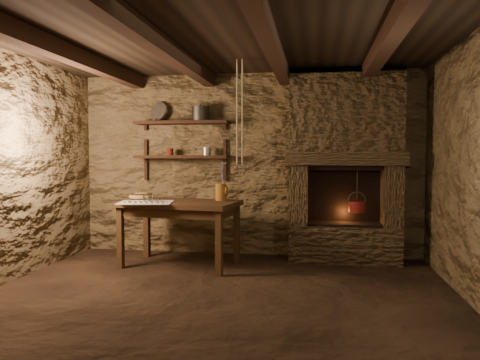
% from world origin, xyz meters
% --- Properties ---
extents(floor, '(4.50, 4.50, 0.00)m').
position_xyz_m(floor, '(0.00, 0.00, 0.00)').
color(floor, black).
rests_on(floor, ground).
extents(back_wall, '(4.50, 0.04, 2.40)m').
position_xyz_m(back_wall, '(0.00, 2.00, 1.20)').
color(back_wall, '#483821').
rests_on(back_wall, floor).
extents(front_wall, '(4.50, 0.04, 2.40)m').
position_xyz_m(front_wall, '(0.00, -2.00, 1.20)').
color(front_wall, '#483821').
rests_on(front_wall, floor).
extents(ceiling, '(4.50, 4.00, 0.04)m').
position_xyz_m(ceiling, '(0.00, 0.00, 2.40)').
color(ceiling, black).
rests_on(ceiling, back_wall).
extents(beam_far_left, '(0.14, 3.95, 0.16)m').
position_xyz_m(beam_far_left, '(-1.50, 0.00, 2.31)').
color(beam_far_left, black).
rests_on(beam_far_left, ceiling).
extents(beam_mid_left, '(0.14, 3.95, 0.16)m').
position_xyz_m(beam_mid_left, '(-0.50, 0.00, 2.31)').
color(beam_mid_left, black).
rests_on(beam_mid_left, ceiling).
extents(beam_mid_right, '(0.14, 3.95, 0.16)m').
position_xyz_m(beam_mid_right, '(0.50, 0.00, 2.31)').
color(beam_mid_right, black).
rests_on(beam_mid_right, ceiling).
extents(beam_far_right, '(0.14, 3.95, 0.16)m').
position_xyz_m(beam_far_right, '(1.50, 0.00, 2.31)').
color(beam_far_right, black).
rests_on(beam_far_right, ceiling).
extents(shelf_lower, '(1.25, 0.30, 0.04)m').
position_xyz_m(shelf_lower, '(-0.85, 1.84, 1.30)').
color(shelf_lower, black).
rests_on(shelf_lower, back_wall).
extents(shelf_upper, '(1.25, 0.30, 0.04)m').
position_xyz_m(shelf_upper, '(-0.85, 1.84, 1.75)').
color(shelf_upper, black).
rests_on(shelf_upper, back_wall).
extents(hearth, '(1.43, 0.51, 2.30)m').
position_xyz_m(hearth, '(1.25, 1.77, 1.23)').
color(hearth, '#3B2D1D').
rests_on(hearth, floor).
extents(work_table, '(1.45, 0.95, 0.78)m').
position_xyz_m(work_table, '(-0.70, 1.20, 0.42)').
color(work_table, '#342112').
rests_on(work_table, floor).
extents(linen_cloth, '(0.68, 0.59, 0.01)m').
position_xyz_m(linen_cloth, '(-1.03, 0.95, 0.78)').
color(linen_cloth, white).
rests_on(linen_cloth, work_table).
extents(pewter_cutlery_row, '(0.53, 0.28, 0.01)m').
position_xyz_m(pewter_cutlery_row, '(-1.03, 0.93, 0.79)').
color(pewter_cutlery_row, gray).
rests_on(pewter_cutlery_row, linen_cloth).
extents(drinking_glasses, '(0.19, 0.06, 0.08)m').
position_xyz_m(drinking_glasses, '(-1.01, 1.07, 0.82)').
color(drinking_glasses, silver).
rests_on(drinking_glasses, linen_cloth).
extents(stoneware_jug, '(0.15, 0.15, 0.47)m').
position_xyz_m(stoneware_jug, '(-0.23, 1.35, 0.98)').
color(stoneware_jug, '#90591C').
rests_on(stoneware_jug, work_table).
extents(wooden_bowl, '(0.40, 0.40, 0.11)m').
position_xyz_m(wooden_bowl, '(-1.22, 1.31, 0.81)').
color(wooden_bowl, '#A17A45').
rests_on(wooden_bowl, work_table).
extents(iron_stockpot, '(0.25, 0.25, 0.17)m').
position_xyz_m(iron_stockpot, '(-0.60, 1.84, 1.85)').
color(iron_stockpot, '#302E2B').
rests_on(iron_stockpot, shelf_upper).
extents(tin_pan, '(0.30, 0.22, 0.27)m').
position_xyz_m(tin_pan, '(-1.20, 1.94, 1.91)').
color(tin_pan, '#A6A6A1').
rests_on(tin_pan, shelf_upper).
extents(small_kettle, '(0.18, 0.15, 0.16)m').
position_xyz_m(small_kettle, '(-0.52, 1.84, 1.37)').
color(small_kettle, '#A6A6A1').
rests_on(small_kettle, shelf_lower).
extents(rusty_tin, '(0.10, 0.10, 0.09)m').
position_xyz_m(rusty_tin, '(-1.02, 1.84, 1.37)').
color(rusty_tin, '#561A11').
rests_on(rusty_tin, shelf_lower).
extents(red_pot, '(0.25, 0.25, 0.54)m').
position_xyz_m(red_pot, '(1.40, 1.72, 0.70)').
color(red_pot, maroon).
rests_on(red_pot, hearth).
extents(hanging_ropes, '(0.08, 0.08, 1.20)m').
position_xyz_m(hanging_ropes, '(0.05, 1.05, 1.80)').
color(hanging_ropes, beige).
rests_on(hanging_ropes, ceiling).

